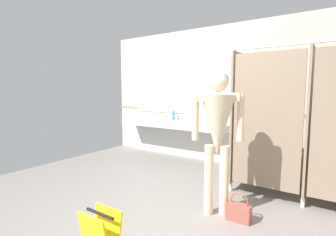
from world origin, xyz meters
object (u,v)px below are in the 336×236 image
at_px(soap_dispenser, 173,116).
at_px(paper_cup, 164,118).
at_px(handbag, 239,211).
at_px(person_standing, 218,124).

relative_size(soap_dispenser, paper_cup, 2.13).
bearing_deg(soap_dispenser, handbag, -42.50).
bearing_deg(paper_cup, soap_dispenser, 70.32).
xyz_separation_m(handbag, paper_cup, (-2.33, 1.81, 0.76)).
bearing_deg(paper_cup, person_standing, -41.48).
bearing_deg(handbag, paper_cup, 142.10).
relative_size(handbag, soap_dispenser, 1.69).
height_order(handbag, paper_cup, paper_cup).
height_order(person_standing, soap_dispenser, person_standing).
distance_m(handbag, soap_dispenser, 3.14).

